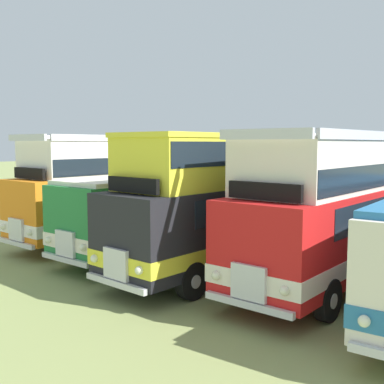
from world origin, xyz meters
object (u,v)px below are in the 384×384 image
object	(u,v)px
bus_first_in_row	(121,185)
bus_second_in_row	(170,207)
bus_fourth_in_row	(339,205)
bus_third_in_row	(246,193)

from	to	relation	value
bus_first_in_row	bus_second_in_row	size ratio (longest dim) A/B	1.02
bus_second_in_row	bus_fourth_in_row	distance (m)	6.67
bus_first_in_row	bus_second_in_row	world-z (taller)	bus_first_in_row
bus_first_in_row	bus_fourth_in_row	distance (m)	9.97
bus_second_in_row	bus_first_in_row	bearing A→B (deg)	171.22
bus_first_in_row	bus_third_in_row	distance (m)	6.65
bus_second_in_row	bus_third_in_row	bearing A→B (deg)	3.39
bus_fourth_in_row	bus_third_in_row	bearing A→B (deg)	179.14
bus_second_in_row	bus_fourth_in_row	world-z (taller)	bus_fourth_in_row
bus_second_in_row	bus_third_in_row	xyz separation A→B (m)	(3.33, 0.20, 0.73)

